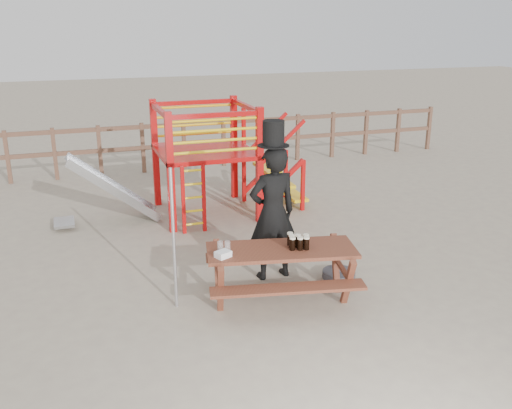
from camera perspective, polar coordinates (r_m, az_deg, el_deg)
name	(u,v)px	position (r m, az deg, el deg)	size (l,w,h in m)	color
ground	(257,297)	(7.74, 0.11, -9.21)	(60.00, 60.00, 0.00)	tan
back_fence	(164,141)	(13.98, -9.23, 6.29)	(15.09, 0.09, 1.20)	brown
playground_fort	(201,159)	(10.65, -5.49, 4.59)	(4.71, 1.84, 2.10)	#BA0C0C
picnic_table	(281,268)	(7.46, 2.53, -6.35)	(2.13, 1.67, 0.74)	brown
man_with_hat	(273,210)	(7.94, 1.68, -0.53)	(0.74, 0.52, 2.27)	black
metal_pole	(174,240)	(7.19, -8.23, -3.52)	(0.04, 0.04, 1.85)	#B2B2B7
parasol_base	(339,274)	(8.32, 8.27, -6.94)	(0.47, 0.47, 0.20)	#39393E
paper_bag	(223,254)	(7.08, -3.32, -4.99)	(0.18, 0.14, 0.08)	white
stout_pints	(298,242)	(7.35, 4.20, -3.72)	(0.28, 0.28, 0.17)	black
empty_glasses	(224,247)	(7.21, -3.23, -4.31)	(0.16, 0.10, 0.15)	silver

